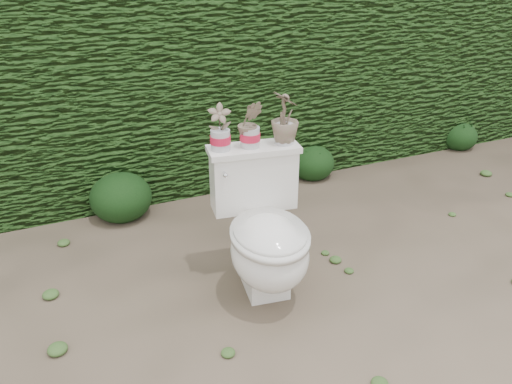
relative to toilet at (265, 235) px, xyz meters
name	(u,v)px	position (x,y,z in m)	size (l,w,h in m)	color
ground	(279,267)	(0.17, 0.16, -0.36)	(60.00, 60.00, 0.00)	#786752
hedge	(194,77)	(0.17, 1.76, 0.44)	(8.00, 1.00, 1.60)	#2F591D
toilet	(265,235)	(0.00, 0.00, 0.00)	(0.55, 0.73, 0.78)	white
potted_plant_left	(220,129)	(-0.15, 0.26, 0.54)	(0.12, 0.08, 0.23)	#2B8228
potted_plant_center	(250,125)	(0.01, 0.24, 0.54)	(0.13, 0.11, 0.24)	#2B8228
potted_plant_right	(285,119)	(0.21, 0.21, 0.56)	(0.15, 0.15, 0.28)	#2B8228
liriope_clump_1	(120,194)	(-0.59, 1.19, -0.18)	(0.44, 0.44, 0.35)	#1A3B14
liriope_clump_2	(312,160)	(1.00, 1.25, -0.21)	(0.37, 0.37, 0.29)	#1A3B14
liriope_clump_3	(459,133)	(2.61, 1.28, -0.22)	(0.34, 0.34, 0.27)	#1A3B14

